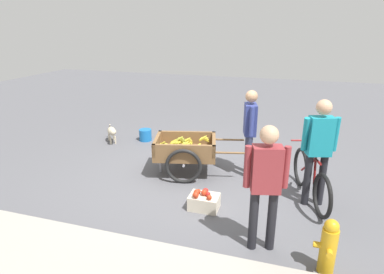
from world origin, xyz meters
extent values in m
plane|color=#56565B|center=(0.00, 0.00, 0.00)|extent=(24.00, 24.00, 0.00)
cube|color=brown|center=(0.26, -0.15, 0.40)|extent=(1.26, 1.04, 0.10)
cube|color=brown|center=(0.76, -0.02, 0.57)|extent=(0.25, 0.79, 0.24)
cube|color=brown|center=(-0.25, -0.27, 0.57)|extent=(0.25, 0.79, 0.24)
cube|color=brown|center=(0.17, 0.21, 0.57)|extent=(1.08, 0.32, 0.24)
cube|color=brown|center=(0.35, -0.51, 0.57)|extent=(1.08, 0.32, 0.24)
torus|color=black|center=(0.15, 0.28, 0.32)|extent=(0.64, 0.21, 0.64)
torus|color=black|center=(0.36, -0.57, 0.32)|extent=(0.64, 0.21, 0.64)
cylinder|color=#9E9EA8|center=(0.26, -0.15, 0.32)|extent=(0.25, 0.86, 0.04)
cylinder|color=brown|center=(-0.62, -0.01, 0.55)|extent=(0.54, 0.17, 0.04)
cylinder|color=brown|center=(-0.46, -0.67, 0.55)|extent=(0.54, 0.17, 0.04)
cylinder|color=#9E9EA8|center=(0.71, -0.03, 0.18)|extent=(0.04, 0.04, 0.35)
ellipsoid|color=gold|center=(0.45, 0.08, 0.50)|extent=(0.18, 0.07, 0.13)
ellipsoid|color=gold|center=(0.46, 0.09, 0.51)|extent=(0.19, 0.10, 0.05)
ellipsoid|color=gold|center=(0.48, 0.10, 0.52)|extent=(0.17, 0.07, 0.14)
ellipsoid|color=gold|center=(0.25, -0.35, 0.54)|extent=(0.18, 0.06, 0.15)
ellipsoid|color=gold|center=(0.26, -0.34, 0.55)|extent=(0.18, 0.13, 0.10)
ellipsoid|color=gold|center=(0.27, -0.33, 0.56)|extent=(0.18, 0.11, 0.05)
ellipsoid|color=gold|center=(0.28, -0.32, 0.57)|extent=(0.19, 0.11, 0.10)
ellipsoid|color=gold|center=(0.29, -0.32, 0.58)|extent=(0.18, 0.10, 0.14)
ellipsoid|color=gold|center=(0.15, 0.05, 0.56)|extent=(0.18, 0.05, 0.13)
ellipsoid|color=gold|center=(0.17, 0.06, 0.57)|extent=(0.18, 0.13, 0.05)
ellipsoid|color=gold|center=(0.19, 0.07, 0.58)|extent=(0.17, 0.09, 0.15)
ellipsoid|color=gold|center=(-0.07, 0.06, 0.61)|extent=(0.18, 0.07, 0.13)
ellipsoid|color=gold|center=(-0.05, 0.07, 0.62)|extent=(0.18, 0.14, 0.05)
ellipsoid|color=gold|center=(-0.03, 0.08, 0.63)|extent=(0.16, 0.13, 0.15)
ellipsoid|color=gold|center=(0.42, 0.16, 0.57)|extent=(0.17, 0.12, 0.14)
ellipsoid|color=gold|center=(0.44, 0.17, 0.58)|extent=(0.19, 0.08, 0.09)
ellipsoid|color=gold|center=(0.45, 0.18, 0.59)|extent=(0.18, 0.14, 0.08)
ellipsoid|color=gold|center=(0.47, 0.19, 0.60)|extent=(0.17, 0.09, 0.15)
ellipsoid|color=gold|center=(0.37, -0.37, 0.51)|extent=(0.18, 0.07, 0.16)
ellipsoid|color=gold|center=(0.39, -0.36, 0.52)|extent=(0.18, 0.13, 0.05)
ellipsoid|color=gold|center=(0.41, -0.34, 0.53)|extent=(0.18, 0.07, 0.14)
ellipsoid|color=gold|center=(0.24, 0.10, 0.54)|extent=(0.17, 0.14, 0.12)
ellipsoid|color=gold|center=(0.25, 0.11, 0.55)|extent=(0.19, 0.05, 0.09)
ellipsoid|color=gold|center=(0.26, 0.12, 0.56)|extent=(0.18, 0.13, 0.05)
ellipsoid|color=gold|center=(0.27, 0.13, 0.57)|extent=(0.19, 0.12, 0.09)
ellipsoid|color=gold|center=(0.27, 0.14, 0.58)|extent=(0.19, 0.06, 0.13)
ellipsoid|color=gold|center=(0.37, 0.05, 0.62)|extent=(0.18, 0.08, 0.13)
ellipsoid|color=gold|center=(0.38, 0.06, 0.63)|extent=(0.19, 0.10, 0.08)
ellipsoid|color=gold|center=(0.39, 0.07, 0.64)|extent=(0.19, 0.06, 0.09)
ellipsoid|color=gold|center=(0.40, 0.08, 0.65)|extent=(0.18, 0.11, 0.12)
ellipsoid|color=gold|center=(-0.04, -0.45, 0.58)|extent=(0.18, 0.11, 0.14)
ellipsoid|color=gold|center=(-0.02, -0.44, 0.59)|extent=(0.18, 0.12, 0.08)
ellipsoid|color=gold|center=(-0.01, -0.43, 0.60)|extent=(0.19, 0.11, 0.08)
ellipsoid|color=gold|center=(0.00, -0.42, 0.61)|extent=(0.18, 0.10, 0.14)
ellipsoid|color=gold|center=(0.36, -0.23, 0.59)|extent=(0.18, 0.06, 0.15)
ellipsoid|color=gold|center=(0.37, -0.23, 0.60)|extent=(0.19, 0.10, 0.10)
ellipsoid|color=gold|center=(0.38, -0.22, 0.61)|extent=(0.18, 0.07, 0.05)
ellipsoid|color=gold|center=(0.39, -0.21, 0.62)|extent=(0.19, 0.07, 0.11)
ellipsoid|color=gold|center=(0.40, -0.20, 0.63)|extent=(0.17, 0.07, 0.14)
ellipsoid|color=gold|center=(0.58, 0.08, 0.59)|extent=(0.18, 0.11, 0.13)
ellipsoid|color=gold|center=(0.59, 0.09, 0.60)|extent=(0.18, 0.13, 0.09)
ellipsoid|color=gold|center=(0.60, 0.10, 0.61)|extent=(0.19, 0.10, 0.08)
ellipsoid|color=gold|center=(0.62, 0.11, 0.62)|extent=(0.18, 0.07, 0.15)
ellipsoid|color=gold|center=(0.19, -0.02, 0.59)|extent=(0.18, 0.05, 0.14)
ellipsoid|color=gold|center=(0.20, -0.01, 0.60)|extent=(0.19, 0.05, 0.08)
ellipsoid|color=gold|center=(0.21, 0.00, 0.61)|extent=(0.18, 0.13, 0.08)
ellipsoid|color=gold|center=(0.22, 0.01, 0.62)|extent=(0.17, 0.14, 0.13)
ellipsoid|color=gold|center=(0.49, -0.33, 0.51)|extent=(0.17, 0.12, 0.15)
ellipsoid|color=gold|center=(0.50, -0.32, 0.52)|extent=(0.18, 0.13, 0.10)
ellipsoid|color=gold|center=(0.51, -0.31, 0.53)|extent=(0.18, 0.06, 0.05)
ellipsoid|color=gold|center=(0.52, -0.30, 0.54)|extent=(0.19, 0.07, 0.10)
ellipsoid|color=gold|center=(0.53, -0.29, 0.55)|extent=(0.18, 0.08, 0.14)
cylinder|color=#333851|center=(-0.88, -0.31, 0.39)|extent=(0.11, 0.11, 0.78)
cylinder|color=#333851|center=(-0.83, -0.53, 0.39)|extent=(0.11, 0.11, 0.78)
cube|color=navy|center=(-0.86, -0.42, 1.06)|extent=(0.28, 0.38, 0.55)
sphere|color=tan|center=(-0.86, -0.42, 1.47)|extent=(0.21, 0.21, 0.21)
cylinder|color=navy|center=(-0.91, -0.21, 1.08)|extent=(0.08, 0.12, 0.50)
cylinder|color=navy|center=(-0.81, -0.63, 1.08)|extent=(0.08, 0.13, 0.50)
torus|color=black|center=(-1.78, -0.27, 0.33)|extent=(0.25, 0.65, 0.66)
torus|color=black|center=(-2.07, 0.69, 0.33)|extent=(0.25, 0.65, 0.66)
cylinder|color=maroon|center=(-1.93, 0.21, 0.73)|extent=(0.21, 0.58, 0.04)
cylinder|color=maroon|center=(-1.96, 0.32, 0.56)|extent=(0.06, 0.11, 0.45)
cylinder|color=maroon|center=(-1.87, 0.04, 0.51)|extent=(0.19, 0.52, 0.43)
ellipsoid|color=black|center=(-1.97, 0.34, 0.82)|extent=(0.20, 0.08, 0.06)
cylinder|color=maroon|center=(-1.80, -0.22, 0.83)|extent=(0.45, 0.16, 0.03)
cylinder|color=black|center=(-1.86, 0.38, 0.41)|extent=(0.11, 0.11, 0.82)
cylinder|color=black|center=(-2.07, 0.32, 0.41)|extent=(0.11, 0.11, 0.82)
cube|color=teal|center=(-1.97, 0.35, 1.11)|extent=(0.38, 0.29, 0.58)
sphere|color=tan|center=(-1.97, 0.35, 1.54)|extent=(0.22, 0.22, 0.22)
cylinder|color=teal|center=(-1.76, 0.41, 1.14)|extent=(0.08, 0.18, 0.53)
cylinder|color=teal|center=(-2.18, 0.29, 1.14)|extent=(0.08, 0.13, 0.53)
ellipsoid|color=beige|center=(2.44, -1.23, 0.27)|extent=(0.41, 0.46, 0.18)
sphere|color=beige|center=(2.27, -1.02, 0.33)|extent=(0.14, 0.14, 0.14)
cylinder|color=beige|center=(2.61, -1.45, 0.31)|extent=(0.09, 0.10, 0.12)
cylinder|color=beige|center=(2.31, -1.16, 0.09)|extent=(0.04, 0.04, 0.18)
cylinder|color=beige|center=(2.40, -1.10, 0.09)|extent=(0.04, 0.04, 0.18)
cylinder|color=beige|center=(2.48, -1.37, 0.09)|extent=(0.04, 0.04, 0.18)
cylinder|color=beige|center=(2.56, -1.30, 0.09)|extent=(0.04, 0.04, 0.18)
cylinder|color=gold|center=(-2.07, 1.87, 0.28)|extent=(0.18, 0.18, 0.55)
sphere|color=gold|center=(-2.07, 1.87, 0.59)|extent=(0.16, 0.16, 0.16)
cylinder|color=gold|center=(-1.96, 1.87, 0.33)|extent=(0.10, 0.07, 0.07)
cylinder|color=gold|center=(-2.07, 1.98, 0.33)|extent=(0.07, 0.10, 0.07)
cylinder|color=#1966B2|center=(1.74, -1.57, 0.14)|extent=(0.29, 0.29, 0.27)
cube|color=beige|center=(-0.41, 0.98, 0.11)|extent=(0.44, 0.32, 0.22)
sphere|color=red|center=(-0.41, 0.92, 0.26)|extent=(0.09, 0.09, 0.09)
sphere|color=#B23319|center=(-0.30, 1.00, 0.27)|extent=(0.09, 0.09, 0.09)
sphere|color=#B23319|center=(-0.31, 0.95, 0.26)|extent=(0.07, 0.07, 0.07)
sphere|color=red|center=(-0.47, 0.99, 0.26)|extent=(0.07, 0.07, 0.07)
sphere|color=#B23319|center=(-0.51, 1.08, 0.26)|extent=(0.08, 0.08, 0.08)
sphere|color=#B23319|center=(-0.31, 1.09, 0.27)|extent=(0.10, 0.10, 0.10)
sphere|color=#B23319|center=(-0.41, 0.98, 0.27)|extent=(0.09, 0.09, 0.09)
cylinder|color=black|center=(-1.43, 1.63, 0.40)|extent=(0.11, 0.11, 0.79)
cylinder|color=black|center=(-1.22, 1.69, 0.40)|extent=(0.11, 0.11, 0.79)
cube|color=maroon|center=(-1.32, 1.66, 1.07)|extent=(0.38, 0.28, 0.56)
sphere|color=tan|center=(-1.32, 1.66, 1.49)|extent=(0.21, 0.21, 0.21)
cylinder|color=maroon|center=(-1.54, 1.61, 1.10)|extent=(0.08, 0.09, 0.51)
cylinder|color=maroon|center=(-1.11, 1.72, 1.10)|extent=(0.08, 0.09, 0.51)
camera|label=1|loc=(-1.52, 5.20, 2.65)|focal=30.79mm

